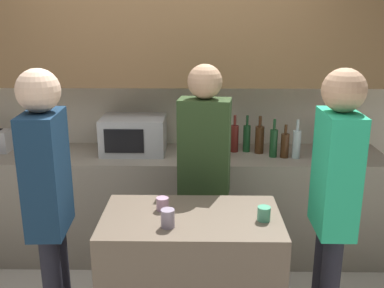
# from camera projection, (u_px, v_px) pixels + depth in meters

# --- Properties ---
(back_wall) EXTENTS (6.40, 0.40, 2.70)m
(back_wall) POSITION_uv_depth(u_px,v_px,m) (167.00, 73.00, 3.79)
(back_wall) COLOR beige
(back_wall) RESTS_ON ground_plane
(back_counter) EXTENTS (3.60, 0.62, 0.90)m
(back_counter) POSITION_uv_depth(u_px,v_px,m) (167.00, 204.00, 3.84)
(back_counter) COLOR gray
(back_counter) RESTS_ON ground_plane
(kitchen_island) EXTENTS (1.02, 0.59, 0.93)m
(kitchen_island) POSITION_uv_depth(u_px,v_px,m) (191.00, 287.00, 2.67)
(kitchen_island) COLOR brown
(kitchen_island) RESTS_ON ground_plane
(microwave) EXTENTS (0.52, 0.39, 0.30)m
(microwave) POSITION_uv_depth(u_px,v_px,m) (134.00, 135.00, 3.71)
(microwave) COLOR #B7BABC
(microwave) RESTS_ON back_counter
(potted_plant) EXTENTS (0.14, 0.14, 0.39)m
(potted_plant) POSITION_uv_depth(u_px,v_px,m) (323.00, 130.00, 3.68)
(potted_plant) COLOR #333D4C
(potted_plant) RESTS_ON back_counter
(bottle_0) EXTENTS (0.08, 0.08, 0.26)m
(bottle_0) POSITION_uv_depth(u_px,v_px,m) (222.00, 145.00, 3.60)
(bottle_0) COLOR #472814
(bottle_0) RESTS_ON back_counter
(bottle_1) EXTENTS (0.07, 0.07, 0.31)m
(bottle_1) POSITION_uv_depth(u_px,v_px,m) (234.00, 138.00, 3.74)
(bottle_1) COLOR maroon
(bottle_1) RESTS_ON back_counter
(bottle_2) EXTENTS (0.06, 0.06, 0.31)m
(bottle_2) POSITION_uv_depth(u_px,v_px,m) (247.00, 138.00, 3.74)
(bottle_2) COLOR #194723
(bottle_2) RESTS_ON back_counter
(bottle_3) EXTENTS (0.07, 0.07, 0.31)m
(bottle_3) POSITION_uv_depth(u_px,v_px,m) (259.00, 139.00, 3.70)
(bottle_3) COLOR #472814
(bottle_3) RESTS_ON back_counter
(bottle_4) EXTENTS (0.06, 0.06, 0.31)m
(bottle_4) POSITION_uv_depth(u_px,v_px,m) (274.00, 143.00, 3.60)
(bottle_4) COLOR #194723
(bottle_4) RESTS_ON back_counter
(bottle_5) EXTENTS (0.07, 0.07, 0.27)m
(bottle_5) POSITION_uv_depth(u_px,v_px,m) (285.00, 145.00, 3.59)
(bottle_5) COLOR #472814
(bottle_5) RESTS_ON back_counter
(bottle_6) EXTENTS (0.06, 0.06, 0.31)m
(bottle_6) POSITION_uv_depth(u_px,v_px,m) (297.00, 143.00, 3.57)
(bottle_6) COLOR silver
(bottle_6) RESTS_ON back_counter
(cup_0) EXTENTS (0.07, 0.07, 0.10)m
(cup_0) POSITION_uv_depth(u_px,v_px,m) (168.00, 218.00, 2.39)
(cup_0) COLOR #988AA2
(cup_0) RESTS_ON kitchen_island
(cup_1) EXTENTS (0.07, 0.07, 0.08)m
(cup_1) POSITION_uv_depth(u_px,v_px,m) (264.00, 214.00, 2.47)
(cup_1) COLOR #55B18A
(cup_1) RESTS_ON kitchen_island
(cup_2) EXTENTS (0.07, 0.07, 0.08)m
(cup_2) POSITION_uv_depth(u_px,v_px,m) (163.00, 204.00, 2.60)
(cup_2) COLOR #BD91AF
(cup_2) RESTS_ON kitchen_island
(person_left) EXTENTS (0.23, 0.34, 1.76)m
(person_left) POSITION_uv_depth(u_px,v_px,m) (334.00, 196.00, 2.48)
(person_left) COLOR black
(person_left) RESTS_ON ground_plane
(person_center) EXTENTS (0.23, 0.35, 1.76)m
(person_center) POSITION_uv_depth(u_px,v_px,m) (48.00, 196.00, 2.47)
(person_center) COLOR black
(person_center) RESTS_ON ground_plane
(person_right) EXTENTS (0.36, 0.24, 1.72)m
(person_right) POSITION_uv_depth(u_px,v_px,m) (204.00, 166.00, 3.04)
(person_right) COLOR black
(person_right) RESTS_ON ground_plane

